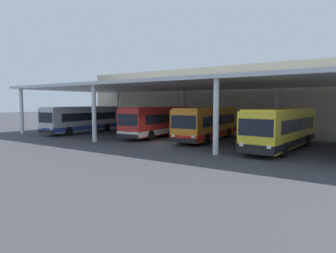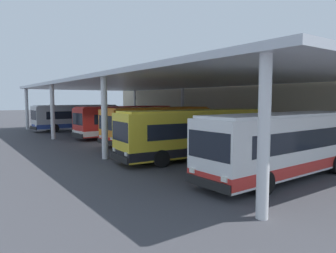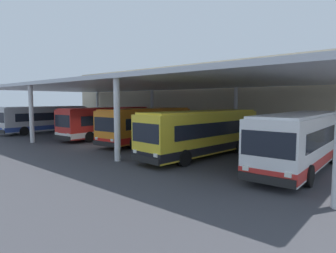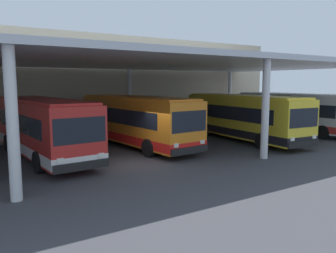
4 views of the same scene
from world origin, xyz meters
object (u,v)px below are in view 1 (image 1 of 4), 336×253
Objects in this scene: bus_nearest_bay at (83,119)px; bus_far_bay at (282,128)px; trash_bin at (174,125)px; bus_second_bay at (158,121)px; banner_sign at (146,115)px; bus_middle_bay at (207,123)px; bench_waiting at (160,124)px.

bus_nearest_bay and bus_far_bay have the same top height.
bus_far_bay is 18.81m from trash_bin.
bus_nearest_bay is 1.00× the size of bus_second_bay.
banner_sign is (-20.18, 8.58, 0.32)m from bus_far_bay.
bus_nearest_bay and bus_middle_bay have the same top height.
bus_nearest_bay is 9.02m from banner_sign.
bus_far_bay reaches higher than bench_waiting.
bus_second_bay is 1.00× the size of bus_middle_bay.
trash_bin is 0.31× the size of banner_sign.
bus_second_bay and bus_middle_bay have the same top height.
trash_bin reaches higher than bench_waiting.
bus_middle_bay is 3.34× the size of banner_sign.
bus_second_bay is 1.00× the size of bus_far_bay.
trash_bin is at bearing 53.68° from bus_nearest_bay.
bus_middle_bay is 13.28m from bench_waiting.
banner_sign is at bearing 136.10° from bus_second_bay.
bench_waiting is at bearing 146.00° from bus_middle_bay.
bus_nearest_bay is 11.94m from trash_bin.
bench_waiting is 0.56× the size of banner_sign.
bus_second_bay reaches higher than bench_waiting.
banner_sign is (-1.85, -0.88, 1.32)m from bench_waiting.
bus_middle_bay is at bearing 164.41° from bus_far_bay.
banner_sign reaches higher than bench_waiting.
banner_sign is at bearing 70.70° from bus_nearest_bay.
bus_middle_bay is 5.94× the size of bench_waiting.
bus_nearest_bay is 10.17m from bus_second_bay.
banner_sign is at bearing 156.96° from bus_far_bay.
bus_far_bay is (7.35, -2.05, 0.00)m from bus_middle_bay.
banner_sign reaches higher than bus_nearest_bay.
bench_waiting is at bearing 124.19° from bus_second_bay.
bus_second_bay is 5.93× the size of bench_waiting.
bench_waiting is at bearing 62.79° from bus_nearest_bay.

